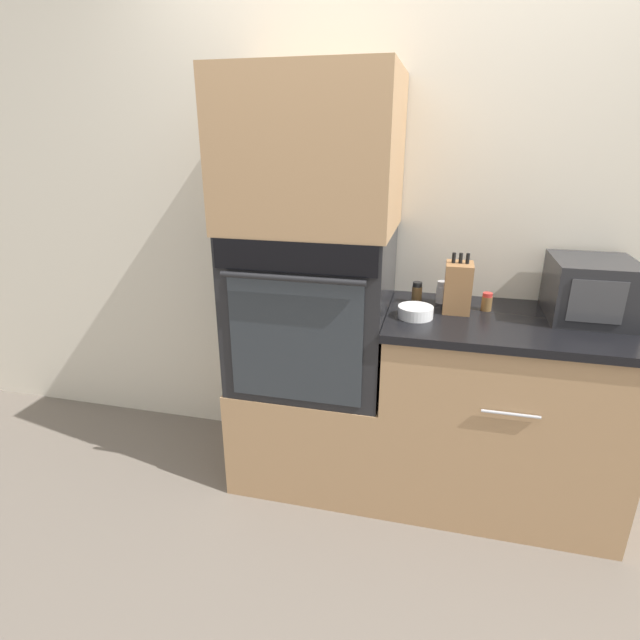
% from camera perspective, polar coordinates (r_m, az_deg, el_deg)
% --- Properties ---
extents(ground_plane, '(12.00, 12.00, 0.00)m').
position_cam_1_polar(ground_plane, '(2.46, 6.12, -21.64)').
color(ground_plane, '#6B6056').
extents(wall_back, '(8.00, 0.05, 2.50)m').
position_cam_1_polar(wall_back, '(2.49, 9.28, 11.00)').
color(wall_back, beige).
rests_on(wall_back, ground_plane).
extents(oven_cabinet_base, '(0.72, 0.60, 0.53)m').
position_cam_1_polar(oven_cabinet_base, '(2.59, -0.75, -11.77)').
color(oven_cabinet_base, '#A87F56').
rests_on(oven_cabinet_base, ground_plane).
extents(wall_oven, '(0.70, 0.64, 0.73)m').
position_cam_1_polar(wall_oven, '(2.32, -0.84, 1.50)').
color(wall_oven, black).
rests_on(wall_oven, oven_cabinet_base).
extents(oven_cabinet_upper, '(0.72, 0.60, 0.64)m').
position_cam_1_polar(oven_cabinet_upper, '(2.20, -0.92, 18.63)').
color(oven_cabinet_upper, '#A87F56').
rests_on(oven_cabinet_upper, wall_oven).
extents(counter_unit, '(1.05, 0.63, 0.91)m').
position_cam_1_polar(counter_unit, '(2.46, 19.70, -9.91)').
color(counter_unit, '#A87F56').
rests_on(counter_unit, ground_plane).
extents(microwave, '(0.33, 0.37, 0.25)m').
position_cam_1_polar(microwave, '(2.39, 28.51, 3.11)').
color(microwave, '#232326').
rests_on(microwave, counter_unit).
extents(knife_block, '(0.12, 0.14, 0.26)m').
position_cam_1_polar(knife_block, '(2.27, 15.48, 3.64)').
color(knife_block, olive).
rests_on(knife_block, counter_unit).
extents(bowl, '(0.15, 0.15, 0.05)m').
position_cam_1_polar(bowl, '(2.17, 10.85, 0.92)').
color(bowl, white).
rests_on(bowl, counter_unit).
extents(condiment_jar_near, '(0.05, 0.05, 0.10)m').
position_cam_1_polar(condiment_jar_near, '(2.39, 13.79, 3.10)').
color(condiment_jar_near, silver).
rests_on(condiment_jar_near, counter_unit).
extents(condiment_jar_mid, '(0.05, 0.05, 0.10)m').
position_cam_1_polar(condiment_jar_mid, '(2.36, 11.02, 3.09)').
color(condiment_jar_mid, brown).
rests_on(condiment_jar_mid, counter_unit).
extents(condiment_jar_far, '(0.05, 0.05, 0.08)m').
position_cam_1_polar(condiment_jar_far, '(2.34, 18.53, 1.99)').
color(condiment_jar_far, brown).
rests_on(condiment_jar_far, counter_unit).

